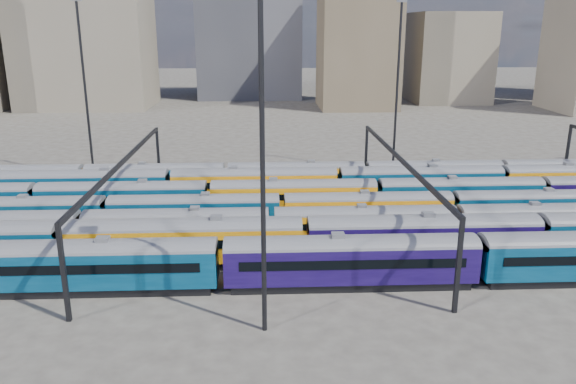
{
  "coord_description": "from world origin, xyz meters",
  "views": [
    {
      "loc": [
        -4.92,
        -59.22,
        21.73
      ],
      "look_at": [
        -2.1,
        3.96,
        3.0
      ],
      "focal_mm": 35.0,
      "sensor_mm": 36.0,
      "label": 1
    }
  ],
  "objects_px": {
    "rake_1": "(423,233)",
    "mast_2": "(262,146)",
    "rake_0": "(221,258)",
    "rake_2": "(365,221)"
  },
  "relations": [
    {
      "from": "rake_2",
      "to": "mast_2",
      "type": "bearing_deg",
      "value": -121.56
    },
    {
      "from": "rake_0",
      "to": "rake_1",
      "type": "height_order",
      "value": "rake_1"
    },
    {
      "from": "rake_0",
      "to": "mast_2",
      "type": "bearing_deg",
      "value": -62.32
    },
    {
      "from": "rake_1",
      "to": "mast_2",
      "type": "distance_m",
      "value": 22.22
    },
    {
      "from": "mast_2",
      "to": "rake_2",
      "type": "bearing_deg",
      "value": 58.44
    },
    {
      "from": "rake_1",
      "to": "rake_2",
      "type": "distance_m",
      "value": 6.83
    },
    {
      "from": "rake_0",
      "to": "rake_1",
      "type": "distance_m",
      "value": 19.4
    },
    {
      "from": "rake_1",
      "to": "rake_2",
      "type": "bearing_deg",
      "value": 132.78
    },
    {
      "from": "rake_1",
      "to": "rake_2",
      "type": "xyz_separation_m",
      "value": [
        -4.63,
        5.0,
        -0.42
      ]
    },
    {
      "from": "rake_0",
      "to": "mast_2",
      "type": "xyz_separation_m",
      "value": [
        3.67,
        -7.0,
        11.1
      ]
    }
  ]
}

